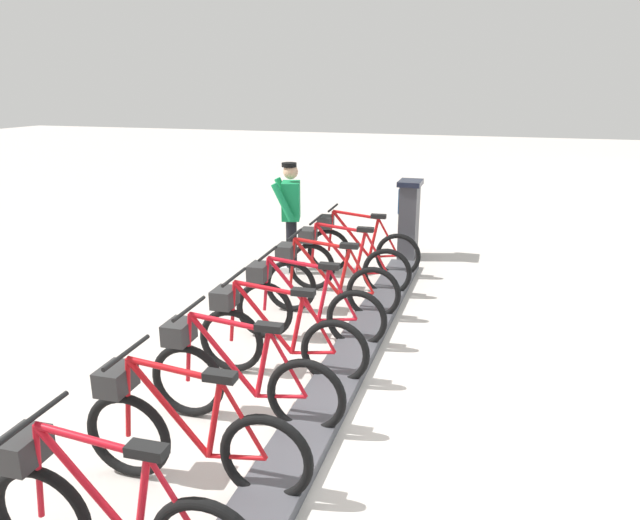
% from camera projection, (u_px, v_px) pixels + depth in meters
% --- Properties ---
extents(ground_plane, '(60.00, 60.00, 0.00)m').
position_uv_depth(ground_plane, '(316.00, 422.00, 4.95)').
color(ground_plane, beige).
extents(dock_rail_base, '(0.44, 9.29, 0.10)m').
position_uv_depth(dock_rail_base, '(316.00, 417.00, 4.94)').
color(dock_rail_base, '#47474C').
rests_on(dock_rail_base, ground).
extents(payment_kiosk, '(0.36, 0.52, 1.28)m').
position_uv_depth(payment_kiosk, '(409.00, 218.00, 9.51)').
color(payment_kiosk, '#38383D').
rests_on(payment_kiosk, ground).
extents(bike_docked_0, '(1.72, 0.54, 1.02)m').
position_uv_depth(bike_docked_0, '(358.00, 247.00, 8.71)').
color(bike_docked_0, black).
rests_on(bike_docked_0, ground).
extents(bike_docked_1, '(1.72, 0.54, 1.02)m').
position_uv_depth(bike_docked_1, '(343.00, 263.00, 7.93)').
color(bike_docked_1, black).
rests_on(bike_docked_1, ground).
extents(bike_docked_2, '(1.72, 0.54, 1.02)m').
position_uv_depth(bike_docked_2, '(325.00, 282.00, 7.15)').
color(bike_docked_2, black).
rests_on(bike_docked_2, ground).
extents(bike_docked_3, '(1.72, 0.54, 1.02)m').
position_uv_depth(bike_docked_3, '(303.00, 306.00, 6.38)').
color(bike_docked_3, black).
rests_on(bike_docked_3, ground).
extents(bike_docked_4, '(1.72, 0.54, 1.02)m').
position_uv_depth(bike_docked_4, '(274.00, 337.00, 5.60)').
color(bike_docked_4, black).
rests_on(bike_docked_4, ground).
extents(bike_docked_5, '(1.72, 0.54, 1.02)m').
position_uv_depth(bike_docked_5, '(237.00, 377.00, 4.82)').
color(bike_docked_5, black).
rests_on(bike_docked_5, ground).
extents(bike_docked_6, '(1.72, 0.54, 1.02)m').
position_uv_depth(bike_docked_6, '(184.00, 433.00, 4.05)').
color(bike_docked_6, black).
rests_on(bike_docked_6, ground).
extents(bike_docked_7, '(1.72, 0.54, 1.02)m').
position_uv_depth(bike_docked_7, '(107.00, 516.00, 3.27)').
color(bike_docked_7, black).
rests_on(bike_docked_7, ground).
extents(worker_near_rack, '(0.52, 0.69, 1.66)m').
position_uv_depth(worker_near_rack, '(291.00, 213.00, 8.70)').
color(worker_near_rack, white).
rests_on(worker_near_rack, ground).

